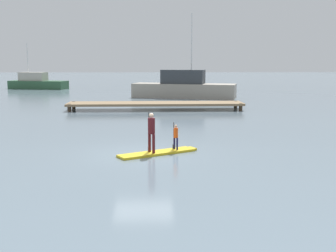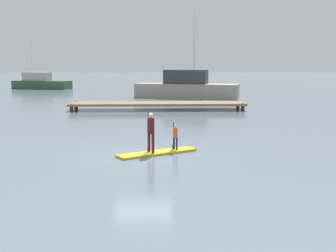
{
  "view_description": "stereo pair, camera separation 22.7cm",
  "coord_description": "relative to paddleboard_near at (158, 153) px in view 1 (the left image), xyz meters",
  "views": [
    {
      "loc": [
        0.27,
        -17.95,
        3.93
      ],
      "look_at": [
        1.12,
        1.92,
        0.89
      ],
      "focal_mm": 46.68,
      "sensor_mm": 36.0,
      "label": 1
    },
    {
      "loc": [
        0.49,
        -17.96,
        3.93
      ],
      "look_at": [
        1.12,
        1.92,
        0.89
      ],
      "focal_mm": 46.68,
      "sensor_mm": 36.0,
      "label": 2
    }
  ],
  "objects": [
    {
      "name": "ground_plane",
      "position": [
        -0.64,
        -0.01,
        -0.05
      ],
      "size": [
        240.0,
        240.0,
        0.0
      ],
      "primitive_type": "plane",
      "color": "slate"
    },
    {
      "name": "floating_dock",
      "position": [
        0.12,
        16.33,
        0.43
      ],
      "size": [
        13.76,
        2.58,
        0.58
      ],
      "color": "#846B4C",
      "rests_on": "ground"
    },
    {
      "name": "paddleboard_near",
      "position": [
        0.0,
        0.0,
        0.0
      ],
      "size": [
        3.44,
        2.32,
        0.1
      ],
      "color": "gold",
      "rests_on": "ground"
    },
    {
      "name": "paddler_adult",
      "position": [
        -0.29,
        -0.16,
        1.0
      ],
      "size": [
        0.4,
        0.47,
        1.66
      ],
      "color": "#4C1419",
      "rests_on": "paddleboard_near"
    },
    {
      "name": "fishing_boat_white_large",
      "position": [
        3.21,
        27.21,
        1.02
      ],
      "size": [
        10.94,
        5.56,
        8.55
      ],
      "color": "#9E9384",
      "rests_on": "ground"
    },
    {
      "name": "paddler_child_solo",
      "position": [
        0.75,
        0.43,
        0.65
      ],
      "size": [
        0.26,
        0.35,
        1.16
      ],
      "color": "#19194C",
      "rests_on": "paddleboard_near"
    },
    {
      "name": "fishing_boat_green_midground",
      "position": [
        -15.57,
        42.04,
        0.79
      ],
      "size": [
        8.24,
        4.45,
        6.13
      ],
      "color": "#2D5638",
      "rests_on": "ground"
    }
  ]
}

